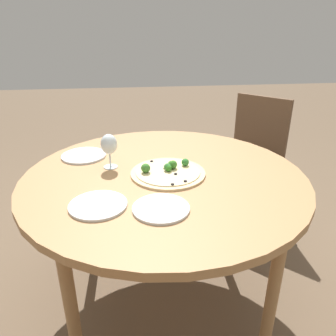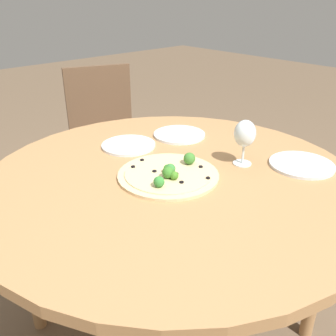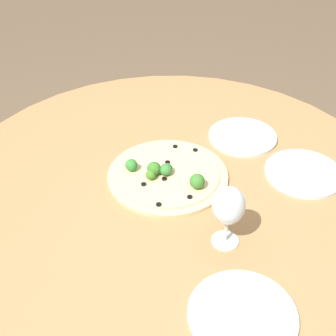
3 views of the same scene
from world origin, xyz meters
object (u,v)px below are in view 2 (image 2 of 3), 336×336
Objects in this scene: pizza at (169,174)px; plate_near at (129,145)px; plate_side at (179,135)px; wine_glass at (245,135)px; chair at (106,138)px; plate_far at (302,165)px.

pizza reaches higher than plate_near.
pizza is 1.55× the size of plate_side.
plate_side is (-0.35, 0.03, -0.11)m from wine_glass.
plate_far is at bearing -68.14° from chair.
plate_far is 0.51m from plate_side.
plate_side is (0.05, 0.23, 0.00)m from plate_near.
wine_glass reaches higher than plate_near.
plate_side is at bearing 174.82° from wine_glass.
plate_near is (-0.30, 0.06, -0.01)m from pizza.
plate_near is (0.65, -0.31, 0.24)m from chair.
plate_far is at bearing 31.38° from plate_near.
wine_glass is 0.23m from plate_far.
plate_far is 1.03× the size of plate_side.
wine_glass reaches higher than plate_side.
plate_side is (-0.50, -0.11, 0.00)m from plate_far.
plate_near is 0.64m from plate_far.
chair is at bearing 173.62° from wine_glass.
chair is at bearing 173.02° from plate_side.
plate_near is at bearing 168.64° from pizza.
plate_near is (-0.40, -0.20, -0.11)m from wine_glass.
plate_near is at bearing -95.08° from chair.
pizza is at bearing -112.10° from wine_glass.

